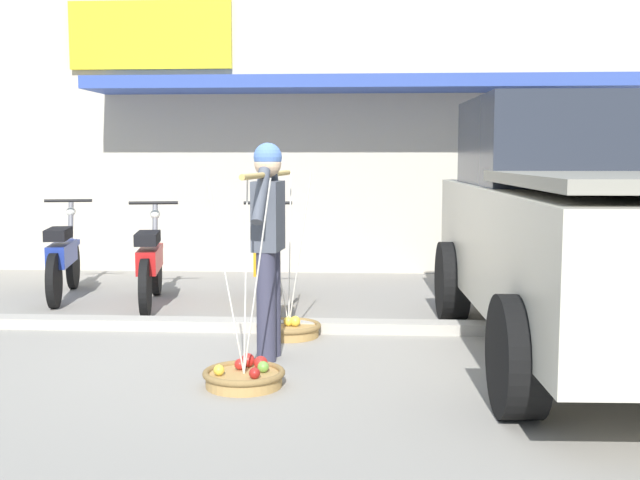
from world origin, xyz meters
The scene contains 10 objects.
ground_plane centered at (0.00, 0.00, 0.00)m, with size 90.00×90.00×0.00m, color gray.
sidewalk_curb centered at (0.00, 0.70, 0.05)m, with size 20.00×0.24×0.10m, color #AEA89C.
fruit_vendor centered at (0.10, -0.27, 0.98)m, with size 0.23×1.53×1.70m.
fruit_basket_left_side centered at (0.03, -1.03, 0.08)m, with size 0.58×0.58×1.45m.
fruit_basket_right_side centered at (0.18, 0.49, 0.08)m, with size 0.58×0.58×1.45m.
motorcycle_nearest_shop centered at (-2.54, 2.20, 0.45)m, with size 0.59×1.80×1.09m.
motorcycle_second_in_row centered at (-1.44, 1.83, 0.45)m, with size 0.56×1.81×1.09m.
motorcycle_third_in_row centered at (-0.21, 1.90, 0.45)m, with size 0.54×1.82×1.09m.
parked_truck centered at (2.69, 0.06, 1.03)m, with size 2.28×4.76×2.10m.
storefront_building centered at (0.86, 6.78, 2.10)m, with size 13.00×6.00×4.20m.
Camera 1 is at (0.89, -6.31, 1.60)m, focal length 44.06 mm.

